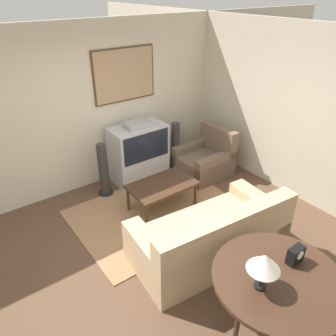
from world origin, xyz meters
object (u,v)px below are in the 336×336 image
at_px(couch, 211,237).
at_px(armchair, 205,160).
at_px(coffee_table, 162,186).
at_px(speaker_tower_left, 103,171).
at_px(console_table, 279,282).
at_px(table_lamp, 264,263).
at_px(speaker_tower_right, 175,148).
at_px(mantel_clock, 296,255).
at_px(tv, 139,153).

bearing_deg(couch, armchair, -124.90).
bearing_deg(coffee_table, speaker_tower_left, 120.52).
distance_m(console_table, speaker_tower_left, 3.29).
bearing_deg(table_lamp, console_table, -10.30).
bearing_deg(speaker_tower_left, speaker_tower_right, 0.00).
bearing_deg(table_lamp, mantel_clock, -0.09).
bearing_deg(coffee_table, speaker_tower_right, 43.51).
distance_m(console_table, speaker_tower_right, 3.53).
distance_m(couch, table_lamp, 1.42).
distance_m(table_lamp, speaker_tower_left, 3.29).
bearing_deg(speaker_tower_left, tv, 7.03).
distance_m(tv, speaker_tower_left, 0.76).
height_order(tv, couch, tv).
height_order(armchair, coffee_table, armchair).
xyz_separation_m(armchair, speaker_tower_right, (-0.32, 0.49, 0.16)).
height_order(table_lamp, speaker_tower_right, table_lamp).
distance_m(tv, mantel_clock, 3.35).
xyz_separation_m(tv, mantel_clock, (-0.28, -3.32, 0.33)).
relative_size(tv, mantel_clock, 6.15).
bearing_deg(speaker_tower_left, table_lamp, -90.73).
xyz_separation_m(console_table, table_lamp, (-0.24, 0.04, 0.36)).
xyz_separation_m(armchair, speaker_tower_left, (-1.82, 0.49, 0.16)).
xyz_separation_m(armchair, table_lamp, (-1.86, -2.74, 0.78)).
bearing_deg(speaker_tower_right, tv, 172.97).
bearing_deg(table_lamp, speaker_tower_left, 89.27).
bearing_deg(mantel_clock, armchair, 63.79).
bearing_deg(couch, tv, -92.63).
height_order(couch, armchair, armchair).
height_order(couch, table_lamp, table_lamp).
relative_size(couch, speaker_tower_right, 2.21).
height_order(tv, mantel_clock, tv).
xyz_separation_m(table_lamp, speaker_tower_right, (1.53, 3.23, -0.62)).
height_order(coffee_table, table_lamp, table_lamp).
height_order(mantel_clock, speaker_tower_left, mantel_clock).
relative_size(armchair, console_table, 0.71).
relative_size(tv, couch, 0.54).
height_order(console_table, speaker_tower_left, speaker_tower_left).
distance_m(couch, speaker_tower_left, 2.17).
height_order(console_table, speaker_tower_right, speaker_tower_right).
relative_size(tv, speaker_tower_right, 1.19).
height_order(tv, console_table, tv).
xyz_separation_m(coffee_table, mantel_clock, (-0.07, -2.32, 0.44)).
xyz_separation_m(mantel_clock, speaker_tower_right, (1.02, 3.23, -0.41)).
height_order(tv, speaker_tower_right, tv).
xyz_separation_m(mantel_clock, speaker_tower_left, (-0.47, 3.23, -0.41)).
relative_size(mantel_clock, speaker_tower_right, 0.19).
xyz_separation_m(couch, speaker_tower_right, (1.06, 2.13, 0.14)).
bearing_deg(mantel_clock, couch, 91.74).
distance_m(coffee_table, table_lamp, 2.48).
height_order(tv, coffee_table, tv).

